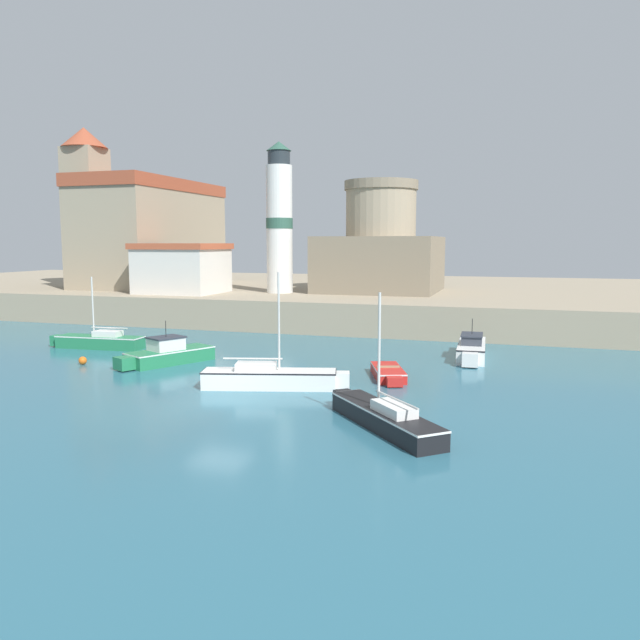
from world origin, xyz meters
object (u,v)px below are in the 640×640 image
Objects in this scene: sailboat_green_2 at (99,341)px; motorboat_green_1 at (167,354)px; mooring_buoy at (83,361)px; fortress at (380,252)px; sailboat_white_0 at (271,377)px; church at (144,229)px; dinghy_red_3 at (388,373)px; motorboat_white_4 at (472,349)px; harbor_shed_near_wharf at (182,268)px; sailboat_black_5 at (384,416)px; lighthouse at (279,220)px.

motorboat_green_1 is at bearing -24.65° from sailboat_green_2.
motorboat_green_1 is at bearing 20.96° from mooring_buoy.
fortress is (13.71, 21.73, 5.41)m from sailboat_green_2.
sailboat_white_0 is 39.70m from church.
dinghy_red_3 is 0.24× the size of church.
mooring_buoy is at bearing -157.37° from motorboat_white_4.
dinghy_red_3 is 0.67× the size of motorboat_white_4.
harbor_shed_near_wharf is (-21.81, 17.79, 4.29)m from dinghy_red_3.
mooring_buoy is at bearing 160.00° from sailboat_black_5.
dinghy_red_3 is 26.16m from lighthouse.
harbor_shed_near_wharf is (-8.00, -2.78, -4.10)m from lighthouse.
sailboat_white_0 is at bearing -141.83° from dinghy_red_3.
sailboat_green_2 is 19.78m from dinghy_red_3.
lighthouse is at bearing 110.35° from sailboat_white_0.
church reaches higher than sailboat_green_2.
fortress reaches higher than sailboat_black_5.
motorboat_green_1 is (-7.80, 3.74, 0.05)m from sailboat_white_0.
harbor_shed_near_wharf is at bearing 117.38° from motorboat_green_1.
mooring_buoy is (-16.95, -1.69, -0.06)m from dinghy_red_3.
harbor_shed_near_wharf is (-2.29, 14.63, 4.09)m from sailboat_green_2.
motorboat_white_4 is 0.48× the size of lighthouse.
dinghy_red_3 is 40.53m from church.
sailboat_white_0 is 0.99× the size of harbor_shed_near_wharf.
fortress is 9.50m from lighthouse.
sailboat_white_0 is 1.08× the size of sailboat_green_2.
sailboat_green_2 is 1.52× the size of dinghy_red_3.
sailboat_green_2 reaches higher than motorboat_white_4.
church reaches higher than dinghy_red_3.
motorboat_green_1 is 16.42m from sailboat_black_5.
sailboat_green_2 is 5.50m from mooring_buoy.
dinghy_red_3 is at bearing -76.85° from fortress.
fortress is at bearing 57.76° from sailboat_green_2.
motorboat_green_1 is 0.33× the size of church.
lighthouse is 9.41m from harbor_shed_near_wharf.
sailboat_white_0 is at bearing -51.69° from harbor_shed_near_wharf.
church reaches higher than lighthouse.
sailboat_black_5 is at bearing -30.73° from motorboat_green_1.
sailboat_black_5 is (21.05, -11.57, -0.03)m from sailboat_green_2.
church is at bearing 178.62° from fortress.
motorboat_white_4 is 21.01m from fortress.
lighthouse is at bearing 141.74° from motorboat_white_4.
sailboat_green_2 is at bearing -122.24° from fortress.
lighthouse reaches higher than sailboat_green_2.
sailboat_black_5 is at bearing -79.72° from dinghy_red_3.
mooring_buoy is 0.06× the size of harbor_shed_near_wharf.
dinghy_red_3 is 17.03m from mooring_buoy.
sailboat_white_0 is 27.77m from harbor_shed_near_wharf.
mooring_buoy is 29.37m from fortress.
motorboat_white_4 is at bearing 82.36° from sailboat_black_5.
motorboat_green_1 reaches higher than mooring_buoy.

